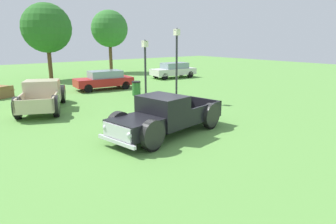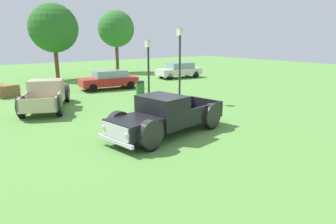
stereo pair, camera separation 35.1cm
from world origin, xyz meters
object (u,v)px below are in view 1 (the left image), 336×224
(lamp_post_near, at_px, (177,64))
(lamp_post_far, at_px, (145,71))
(trash_can, at_px, (136,88))
(oak_tree_east, at_px, (47,28))
(pickup_truck_behind_left, at_px, (43,95))
(sedan_distant_a, at_px, (104,80))
(oak_tree_west, at_px, (109,29))
(sedan_distant_b, at_px, (174,70))
(pickup_truck_foreground, at_px, (162,117))

(lamp_post_near, height_order, lamp_post_far, lamp_post_near)
(lamp_post_far, height_order, trash_can, lamp_post_far)
(oak_tree_east, bearing_deg, pickup_truck_behind_left, -108.57)
(lamp_post_far, bearing_deg, oak_tree_east, 95.26)
(sedan_distant_a, relative_size, lamp_post_far, 1.19)
(pickup_truck_behind_left, xyz_separation_m, oak_tree_west, (11.21, 13.88, 4.02))
(sedan_distant_a, relative_size, trash_can, 4.60)
(pickup_truck_behind_left, height_order, sedan_distant_b, pickup_truck_behind_left)
(sedan_distant_b, bearing_deg, pickup_truck_foreground, -130.30)
(pickup_truck_behind_left, height_order, oak_tree_east, oak_tree_east)
(pickup_truck_behind_left, distance_m, trash_can, 6.11)
(trash_can, xyz_separation_m, oak_tree_west, (5.11, 13.57, 4.29))
(lamp_post_far, distance_m, oak_tree_east, 14.14)
(trash_can, xyz_separation_m, oak_tree_east, (-2.21, 11.25, 4.15))
(sedan_distant_a, distance_m, oak_tree_west, 12.31)
(lamp_post_far, bearing_deg, pickup_truck_behind_left, 156.16)
(pickup_truck_behind_left, distance_m, oak_tree_west, 18.28)
(sedan_distant_b, distance_m, oak_tree_east, 12.08)
(lamp_post_far, height_order, oak_tree_west, oak_tree_west)
(trash_can, bearing_deg, oak_tree_east, 101.13)
(pickup_truck_foreground, xyz_separation_m, oak_tree_west, (8.94, 21.60, 4.01))
(lamp_post_near, distance_m, oak_tree_east, 15.22)
(pickup_truck_foreground, distance_m, oak_tree_east, 19.72)
(pickup_truck_behind_left, bearing_deg, lamp_post_near, -25.65)
(pickup_truck_foreground, relative_size, lamp_post_near, 1.26)
(sedan_distant_b, bearing_deg, pickup_truck_behind_left, -156.78)
(pickup_truck_behind_left, relative_size, sedan_distant_b, 1.20)
(pickup_truck_behind_left, xyz_separation_m, sedan_distant_a, (5.44, 3.77, -0.01))
(lamp_post_near, bearing_deg, pickup_truck_behind_left, 154.35)
(oak_tree_east, bearing_deg, pickup_truck_foreground, -94.78)
(pickup_truck_behind_left, xyz_separation_m, sedan_distant_b, (13.86, 5.94, 0.02))
(pickup_truck_foreground, relative_size, sedan_distant_a, 1.25)
(sedan_distant_a, xyz_separation_m, sedan_distant_b, (8.42, 2.17, 0.03))
(pickup_truck_foreground, height_order, oak_tree_west, oak_tree_west)
(pickup_truck_foreground, distance_m, lamp_post_near, 6.50)
(oak_tree_west, bearing_deg, sedan_distant_b, -71.50)
(pickup_truck_foreground, xyz_separation_m, sedan_distant_b, (11.59, 13.67, 0.00))
(pickup_truck_behind_left, relative_size, sedan_distant_a, 1.24)
(pickup_truck_behind_left, relative_size, oak_tree_west, 0.80)
(sedan_distant_a, bearing_deg, oak_tree_east, 101.32)
(pickup_truck_behind_left, bearing_deg, oak_tree_west, 51.07)
(lamp_post_near, xyz_separation_m, trash_can, (-0.61, 3.52, -1.79))
(lamp_post_far, xyz_separation_m, oak_tree_east, (-1.27, 13.82, 2.69))
(lamp_post_near, relative_size, oak_tree_east, 0.63)
(pickup_truck_foreground, height_order, lamp_post_far, lamp_post_far)
(pickup_truck_behind_left, height_order, oak_tree_west, oak_tree_west)
(pickup_truck_foreground, xyz_separation_m, lamp_post_near, (4.44, 4.50, 1.51))
(sedan_distant_b, height_order, trash_can, sedan_distant_b)
(pickup_truck_foreground, height_order, trash_can, pickup_truck_foreground)
(trash_can, distance_m, oak_tree_east, 12.19)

